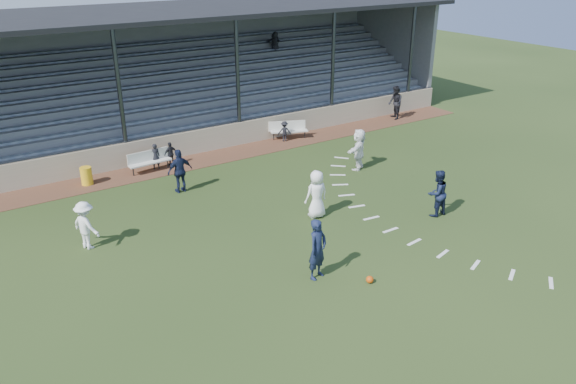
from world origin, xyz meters
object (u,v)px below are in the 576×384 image
object	(u,v)px
bench_right	(288,128)
trash_bin	(86,176)
football	(370,280)
player_white_lead	(317,194)
official	(395,103)
bench_left	(149,159)
player_navy_lead	(318,249)

from	to	relation	value
bench_right	trash_bin	xyz separation A→B (m)	(-10.80, -0.51, -0.17)
football	player_white_lead	bearing A→B (deg)	73.88
official	trash_bin	bearing A→B (deg)	-68.24
trash_bin	bench_left	bearing A→B (deg)	0.92
football	official	xyz separation A→B (m)	(13.08, 12.84, 0.89)
trash_bin	player_white_lead	bearing A→B (deg)	-51.10
bench_left	player_navy_lead	size ratio (longest dim) A/B	1.02
bench_right	football	distance (m)	14.39
trash_bin	player_white_lead	world-z (taller)	player_white_lead
bench_left	official	size ratio (longest dim) A/B	1.03
official	bench_right	bearing A→B (deg)	-71.55
trash_bin	football	xyz separation A→B (m)	(5.13, -12.70, -0.29)
trash_bin	player_navy_lead	xyz separation A→B (m)	(3.96, -11.53, 0.58)
bench_left	player_navy_lead	distance (m)	11.64
trash_bin	player_white_lead	size ratio (longest dim) A/B	0.42
bench_left	official	xyz separation A→B (m)	(15.34, 0.10, 0.42)
player_navy_lead	player_white_lead	bearing A→B (deg)	35.07
player_navy_lead	bench_left	bearing A→B (deg)	76.12
football	official	size ratio (longest dim) A/B	0.12
player_navy_lead	official	world-z (taller)	player_navy_lead
bench_left	player_white_lead	xyz separation A→B (m)	(3.61, -8.07, 0.35)
football	player_white_lead	world-z (taller)	player_white_lead
bench_right	player_navy_lead	size ratio (longest dim) A/B	1.00
bench_right	official	bearing A→B (deg)	19.87
football	official	distance (m)	18.35
bench_right	football	world-z (taller)	bench_right
football	player_navy_lead	size ratio (longest dim) A/B	0.12
trash_bin	player_navy_lead	bearing A→B (deg)	-71.04
player_white_lead	trash_bin	bearing A→B (deg)	-46.99
bench_right	football	bearing A→B (deg)	-90.51
bench_right	player_white_lead	size ratio (longest dim) A/B	1.07
bench_left	bench_right	world-z (taller)	same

